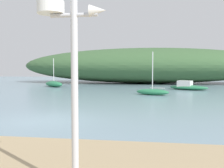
# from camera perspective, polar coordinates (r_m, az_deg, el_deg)

# --- Properties ---
(ground_plane) EXTENTS (120.00, 120.00, 0.00)m
(ground_plane) POSITION_cam_1_polar(r_m,az_deg,el_deg) (11.81, -14.34, -7.91)
(ground_plane) COLOR #7A99A8
(distant_hill) EXTENTS (41.10, 12.44, 5.64)m
(distant_hill) POSITION_cam_1_polar(r_m,az_deg,el_deg) (40.94, 7.91, 4.16)
(distant_hill) COLOR #3D6038
(distant_hill) RESTS_ON ground
(mast_structure) EXTENTS (1.17, 0.46, 3.45)m
(mast_structure) POSITION_cam_1_polar(r_m,az_deg,el_deg) (4.40, -11.65, 12.20)
(mast_structure) COLOR silver
(mast_structure) RESTS_ON beach_sand
(sailboat_west_reach) EXTENTS (3.68, 3.48, 3.65)m
(sailboat_west_reach) POSITION_cam_1_polar(r_m,az_deg,el_deg) (33.00, -13.09, 0.02)
(sailboat_west_reach) COLOR #287A4C
(sailboat_west_reach) RESTS_ON ground
(sailboat_east_reach) EXTENTS (3.10, 1.81, 3.80)m
(sailboat_east_reach) POSITION_cam_1_polar(r_m,az_deg,el_deg) (22.43, 9.16, -1.72)
(sailboat_east_reach) COLOR #287A4C
(sailboat_east_reach) RESTS_ON ground
(motorboat_inner_mooring) EXTENTS (4.40, 3.08, 1.00)m
(motorboat_inner_mooring) POSITION_cam_1_polar(r_m,az_deg,el_deg) (28.73, 16.81, -0.55)
(motorboat_inner_mooring) COLOR #287A4C
(motorboat_inner_mooring) RESTS_ON ground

